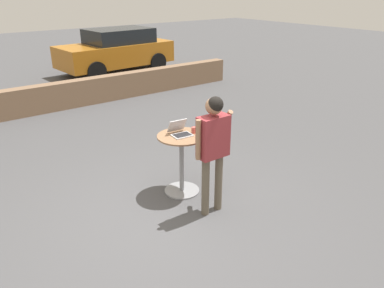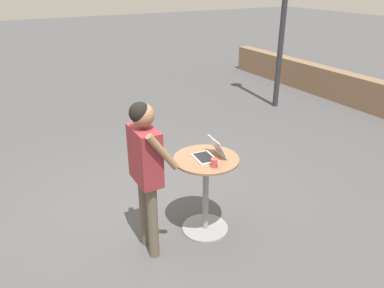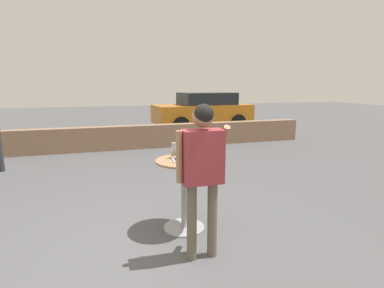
% 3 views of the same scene
% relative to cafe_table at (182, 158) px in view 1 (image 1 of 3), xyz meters
% --- Properties ---
extents(ground_plane, '(50.00, 50.00, 0.00)m').
position_rel_cafe_table_xyz_m(ground_plane, '(-0.57, -0.48, -0.59)').
color(ground_plane, '#4C4C4F').
extents(pavement_kerb, '(12.21, 0.35, 0.71)m').
position_rel_cafe_table_xyz_m(pavement_kerb, '(-0.57, 5.43, -0.23)').
color(pavement_kerb, '#84664C').
rests_on(pavement_kerb, ground_plane).
extents(cafe_table, '(0.73, 0.73, 0.96)m').
position_rel_cafe_table_xyz_m(cafe_table, '(0.00, 0.00, 0.00)').
color(cafe_table, gray).
rests_on(cafe_table, ground_plane).
extents(laptop, '(0.32, 0.35, 0.22)m').
position_rel_cafe_table_xyz_m(laptop, '(0.01, 0.04, 0.42)').
color(laptop, silver).
rests_on(laptop, cafe_table).
extents(coffee_mug, '(0.11, 0.07, 0.09)m').
position_rel_cafe_table_xyz_m(coffee_mug, '(0.21, -0.03, 0.42)').
color(coffee_mug, '#C14C42').
rests_on(coffee_mug, cafe_table).
extents(standing_person, '(0.58, 0.38, 1.73)m').
position_rel_cafe_table_xyz_m(standing_person, '(0.01, -0.72, 0.52)').
color(standing_person, brown).
rests_on(standing_person, ground_plane).
extents(parked_car_near_street, '(4.25, 2.14, 1.58)m').
position_rel_cafe_table_xyz_m(parked_car_near_street, '(3.25, 8.62, 0.23)').
color(parked_car_near_street, '#B76B19').
rests_on(parked_car_near_street, ground_plane).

